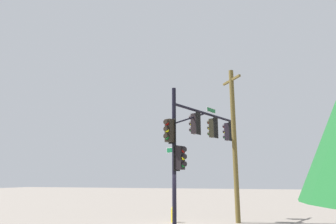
# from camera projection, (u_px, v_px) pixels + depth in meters

# --- Properties ---
(signal_pole_assembly) EXTENTS (6.61, 3.04, 6.80)m
(signal_pole_assembly) POSITION_uv_depth(u_px,v_px,m) (195.00, 137.00, 15.96)
(signal_pole_assembly) COLOR black
(signal_pole_assembly) RESTS_ON ground_plane
(utility_pole) EXTENTS (1.53, 1.15, 8.64)m
(utility_pole) POSITION_uv_depth(u_px,v_px,m) (234.00, 140.00, 16.97)
(utility_pole) COLOR brown
(utility_pole) RESTS_ON ground_plane
(fire_hydrant) EXTENTS (0.33, 0.24, 0.83)m
(fire_hydrant) POSITION_uv_depth(u_px,v_px,m) (173.00, 214.00, 16.27)
(fire_hydrant) COLOR gold
(fire_hydrant) RESTS_ON ground_plane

